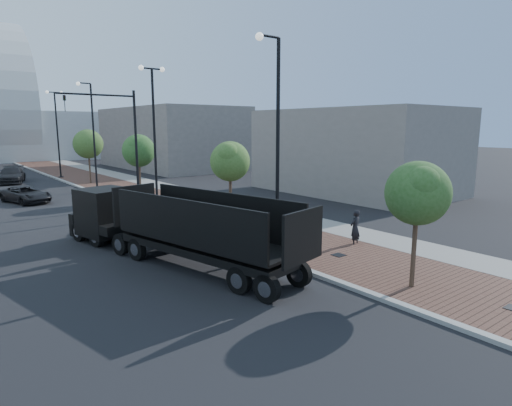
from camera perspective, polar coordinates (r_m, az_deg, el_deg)
sidewalk at (r=46.64m, az=-19.17°, el=2.75°), size 7.00×140.00×0.12m
concrete_strip at (r=47.57m, az=-16.09°, el=3.06°), size 2.40×140.00×0.13m
curb at (r=45.64m, az=-23.32°, el=2.35°), size 0.30×140.00×0.14m
dump_truck at (r=19.66m, az=-14.22°, el=-2.92°), size 4.90×13.46×2.99m
white_sedan at (r=24.57m, az=-16.70°, el=-1.74°), size 2.67×4.65×1.45m
dark_car_mid at (r=36.18m, az=-28.15°, el=1.01°), size 3.27×4.82×1.23m
dark_car_far at (r=49.67m, az=-29.66°, el=3.25°), size 3.54×5.81×1.57m
pedestrian at (r=20.84m, az=12.99°, el=-3.25°), size 0.70×0.52×1.74m
streetlight_1 at (r=18.30m, az=2.61°, el=6.19°), size 1.44×0.56×9.21m
streetlight_2 at (r=28.51m, az=-13.28°, el=8.30°), size 1.72×0.56×9.28m
streetlight_3 at (r=39.69m, az=-20.80°, el=7.67°), size 1.44×0.56×9.21m
streetlight_4 at (r=51.28m, az=-24.80°, el=8.35°), size 1.72×0.56×9.28m
traffic_mast at (r=30.92m, az=-17.19°, el=8.55°), size 5.09×0.20×8.00m
tree_0 at (r=15.41m, az=20.63°, el=1.20°), size 2.24×2.16×4.47m
tree_1 at (r=23.02m, az=-3.39°, el=5.49°), size 2.21×2.13×4.82m
tree_2 at (r=33.57m, az=-15.22°, el=6.69°), size 2.47×2.43×5.02m
tree_3 at (r=44.85m, az=-21.29°, el=7.28°), size 2.80×2.80×5.31m
commercial_block_ne at (r=60.44m, az=-11.21°, el=8.43°), size 12.00×22.00×8.00m
commercial_block_e at (r=37.92m, az=12.97°, el=6.71°), size 10.00×16.00×7.00m
utility_cover_1 at (r=19.00m, az=10.90°, el=-6.78°), size 0.50×0.50×0.02m
utility_cover_2 at (r=27.25m, az=-6.77°, el=-1.51°), size 0.50×0.50×0.02m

